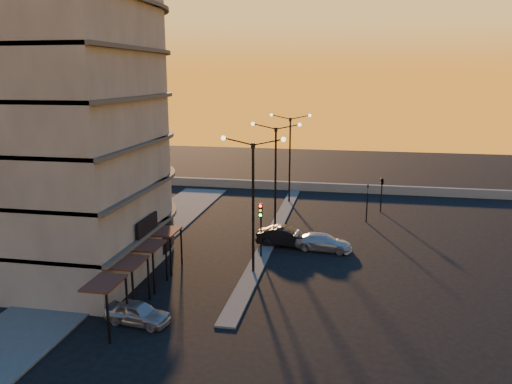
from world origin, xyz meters
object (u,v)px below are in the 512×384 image
Objects in this scene: car_hatchback at (137,313)px; car_sedan at (286,237)px; car_wagon at (323,242)px; traffic_light_main at (261,221)px; streetlamp_mid at (276,168)px.

car_hatchback is 0.80× the size of car_sedan.
car_wagon reaches higher than car_hatchback.
traffic_light_main is at bearing 127.37° from car_wagon.
streetlamp_mid is at bearing 90.00° from traffic_light_main.
car_wagon is (4.50, 2.69, -2.24)m from traffic_light_main.
streetlamp_mid is at bearing -6.67° from car_hatchback.
traffic_light_main is 0.95× the size of car_wagon.
car_wagon is (9.37, 13.88, 0.02)m from car_hatchback.
car_hatchback is at bearing 159.54° from car_sedan.
car_sedan is (1.50, -3.99, -4.82)m from streetlamp_mid.
streetlamp_mid is 7.62m from traffic_light_main.
car_hatchback is (-4.87, -18.32, -4.96)m from streetlamp_mid.
car_hatchback is at bearing -104.89° from streetlamp_mid.
streetlamp_mid is 2.24× the size of traffic_light_main.
streetlamp_mid reaches higher than traffic_light_main.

